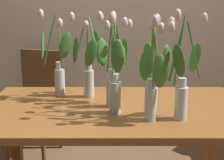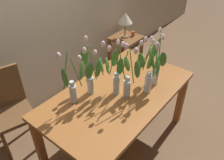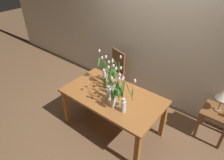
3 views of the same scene
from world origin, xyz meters
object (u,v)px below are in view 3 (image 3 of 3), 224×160
(tulip_vase_0, at_px, (112,74))
(side_table, at_px, (216,117))
(tulip_vase_1, at_px, (123,98))
(tulip_vase_5, at_px, (109,89))
(tulip_vase_2, at_px, (113,83))
(tulip_vase_4, at_px, (104,71))
(tulip_vase_3, at_px, (115,95))
(table_lamp, at_px, (224,95))
(dining_table, at_px, (113,99))
(dining_chair, at_px, (114,70))

(tulip_vase_0, bearing_deg, side_table, 24.63)
(tulip_vase_1, bearing_deg, tulip_vase_5, 164.35)
(tulip_vase_2, relative_size, tulip_vase_4, 1.00)
(tulip_vase_3, height_order, table_lamp, tulip_vase_3)
(dining_table, distance_m, dining_chair, 1.16)
(tulip_vase_2, height_order, tulip_vase_4, same)
(tulip_vase_0, bearing_deg, tulip_vase_3, -47.81)
(dining_chair, height_order, table_lamp, table_lamp)
(tulip_vase_2, height_order, table_lamp, tulip_vase_2)
(tulip_vase_0, xyz_separation_m, tulip_vase_3, (0.36, -0.40, -0.01))
(tulip_vase_0, xyz_separation_m, tulip_vase_2, (0.15, -0.18, -0.02))
(tulip_vase_1, height_order, tulip_vase_3, tulip_vase_1)
(tulip_vase_0, relative_size, table_lamp, 1.42)
(tulip_vase_4, bearing_deg, tulip_vase_3, -36.69)
(table_lamp, bearing_deg, tulip_vase_1, -133.08)
(dining_table, height_order, tulip_vase_3, tulip_vase_3)
(tulip_vase_1, xyz_separation_m, dining_chair, (-1.03, 1.12, -0.45))
(tulip_vase_1, relative_size, tulip_vase_3, 1.05)
(tulip_vase_1, height_order, tulip_vase_2, tulip_vase_1)
(tulip_vase_0, height_order, dining_chair, tulip_vase_0)
(dining_table, height_order, tulip_vase_5, tulip_vase_5)
(dining_table, bearing_deg, side_table, 32.98)
(tulip_vase_5, bearing_deg, tulip_vase_1, -15.65)
(dining_table, xyz_separation_m, tulip_vase_3, (0.20, -0.21, 0.31))
(tulip_vase_1, bearing_deg, tulip_vase_3, -175.38)
(tulip_vase_1, height_order, tulip_vase_5, tulip_vase_1)
(tulip_vase_2, bearing_deg, dining_table, -56.85)
(tulip_vase_2, xyz_separation_m, dining_chair, (-0.68, 0.91, -0.43))
(side_table, bearing_deg, tulip_vase_0, -155.37)
(tulip_vase_0, bearing_deg, table_lamp, 25.34)
(tulip_vase_4, bearing_deg, tulip_vase_1, -30.22)
(tulip_vase_1, distance_m, tulip_vase_3, 0.14)
(tulip_vase_3, height_order, dining_chair, tulip_vase_3)
(tulip_vase_5, xyz_separation_m, dining_chair, (-0.70, 1.02, -0.40))
(tulip_vase_3, bearing_deg, table_lamp, 43.59)
(tulip_vase_3, relative_size, tulip_vase_4, 0.98)
(tulip_vase_2, distance_m, table_lamp, 1.67)
(tulip_vase_3, height_order, tulip_vase_4, tulip_vase_4)
(tulip_vase_4, bearing_deg, tulip_vase_0, -8.23)
(tulip_vase_5, relative_size, dining_chair, 0.61)
(side_table, bearing_deg, tulip_vase_4, -158.93)
(dining_chair, distance_m, side_table, 2.08)
(tulip_vase_2, bearing_deg, tulip_vase_1, -30.88)
(tulip_vase_0, bearing_deg, tulip_vase_1, -37.61)
(tulip_vase_3, bearing_deg, tulip_vase_0, 132.19)
(dining_chair, relative_size, side_table, 1.69)
(tulip_vase_2, bearing_deg, dining_chair, 126.79)
(tulip_vase_0, height_order, tulip_vase_1, tulip_vase_1)
(tulip_vase_4, distance_m, side_table, 1.96)
(tulip_vase_1, xyz_separation_m, tulip_vase_3, (-0.14, -0.01, -0.01))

